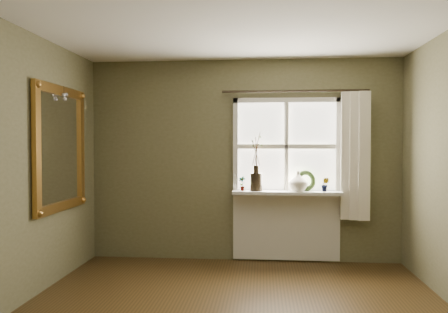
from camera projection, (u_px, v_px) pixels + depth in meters
name	position (u px, v px, depth m)	size (l,w,h in m)	color
ceiling	(231.00, 3.00, 3.37)	(4.50, 4.50, 0.00)	silver
wall_back	(244.00, 160.00, 5.70)	(4.00, 0.10, 2.60)	brown
wall_front	(166.00, 226.00, 1.12)	(4.00, 0.10, 2.60)	brown
window_frame	(286.00, 147.00, 5.58)	(1.36, 0.06, 1.24)	silver
window_sill	(287.00, 193.00, 5.49)	(1.36, 0.26, 0.04)	silver
window_apron	(286.00, 226.00, 5.61)	(1.36, 0.04, 0.88)	silver
dark_jug	(256.00, 182.00, 5.52)	(0.15, 0.15, 0.23)	black
cream_vase	(298.00, 181.00, 5.47)	(0.24, 0.24, 0.25)	silver
wreath	(306.00, 183.00, 5.50)	(0.27, 0.27, 0.06)	#2D431E
potted_plant_left	(242.00, 183.00, 5.53)	(0.10, 0.07, 0.18)	#2D431E
potted_plant_right	(325.00, 184.00, 5.44)	(0.10, 0.08, 0.18)	#2D431E
curtain	(355.00, 156.00, 5.41)	(0.36, 0.12, 1.59)	silver
curtain_rod	(295.00, 91.00, 5.49)	(0.03, 0.03, 1.84)	black
gilt_mirror	(61.00, 148.00, 4.79)	(0.10, 1.15, 1.37)	white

